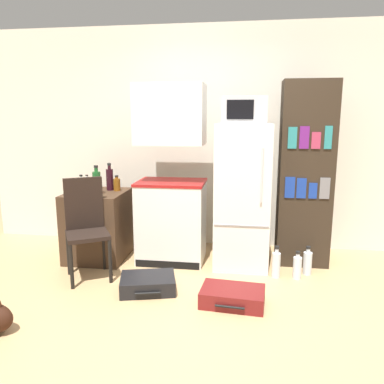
{
  "coord_description": "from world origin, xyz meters",
  "views": [
    {
      "loc": [
        0.34,
        -2.69,
        1.6
      ],
      "look_at": [
        -0.16,
        0.85,
        0.89
      ],
      "focal_mm": 35.0,
      "sensor_mm": 36.0,
      "label": 1
    }
  ],
  "objects": [
    {
      "name": "refrigerator",
      "position": [
        0.33,
        1.3,
        0.77
      ],
      "size": [
        0.58,
        0.63,
        1.54
      ],
      "color": "silver",
      "rests_on": "ground_plane"
    },
    {
      "name": "bottle_amber_beer",
      "position": [
        -1.1,
        1.37,
        0.85
      ],
      "size": [
        0.08,
        0.08,
        0.18
      ],
      "color": "brown",
      "rests_on": "side_table"
    },
    {
      "name": "kitchen_hutch",
      "position": [
        -0.46,
        1.32,
        0.9
      ],
      "size": [
        0.75,
        0.56,
        1.96
      ],
      "color": "silver",
      "rests_on": "ground_plane"
    },
    {
      "name": "bookshelf",
      "position": [
        1.0,
        1.43,
        0.99
      ],
      "size": [
        0.56,
        0.34,
        1.99
      ],
      "color": "#2D2319",
      "rests_on": "ground_plane"
    },
    {
      "name": "side_table",
      "position": [
        -1.31,
        1.26,
        0.39
      ],
      "size": [
        0.64,
        0.67,
        0.78
      ],
      "color": "#422D1E",
      "rests_on": "ground_plane"
    },
    {
      "name": "wall_back",
      "position": [
        0.2,
        2.0,
        1.35
      ],
      "size": [
        6.4,
        0.1,
        2.7
      ],
      "color": "silver",
      "rests_on": "ground_plane"
    },
    {
      "name": "bottle_ketchup_red",
      "position": [
        -1.37,
        1.46,
        0.86
      ],
      "size": [
        0.07,
        0.07,
        0.19
      ],
      "color": "#AD1914",
      "rests_on": "side_table"
    },
    {
      "name": "bottle_milk_white",
      "position": [
        -1.46,
        1.21,
        0.86
      ],
      "size": [
        0.07,
        0.07,
        0.2
      ],
      "color": "white",
      "rests_on": "side_table"
    },
    {
      "name": "chair",
      "position": [
        -1.23,
        0.77,
        0.58
      ],
      "size": [
        0.55,
        0.55,
        1.01
      ],
      "rotation": [
        0.0,
        0.0,
        0.53
      ],
      "color": "black",
      "rests_on": "ground_plane"
    },
    {
      "name": "water_bottle_back",
      "position": [
        0.69,
        0.98,
        0.14
      ],
      "size": [
        0.08,
        0.08,
        0.33
      ],
      "color": "silver",
      "rests_on": "ground_plane"
    },
    {
      "name": "suitcase_large_flat",
      "position": [
        0.27,
        0.35,
        0.07
      ],
      "size": [
        0.58,
        0.41,
        0.14
      ],
      "rotation": [
        0.0,
        0.0,
        -0.09
      ],
      "color": "maroon",
      "rests_on": "ground_plane"
    },
    {
      "name": "water_bottle_middle",
      "position": [
        1.02,
        1.1,
        0.13
      ],
      "size": [
        0.09,
        0.09,
        0.3
      ],
      "color": "silver",
      "rests_on": "ground_plane"
    },
    {
      "name": "ground_plane",
      "position": [
        0.0,
        0.0,
        0.0
      ],
      "size": [
        24.0,
        24.0,
        0.0
      ],
      "primitive_type": "plane",
      "color": "tan"
    },
    {
      "name": "bottle_wine_dark",
      "position": [
        -1.19,
        1.39,
        0.91
      ],
      "size": [
        0.08,
        0.08,
        0.31
      ],
      "color": "black",
      "rests_on": "side_table"
    },
    {
      "name": "bowl",
      "position": [
        -1.5,
        1.02,
        0.8
      ],
      "size": [
        0.13,
        0.13,
        0.04
      ],
      "color": "silver",
      "rests_on": "side_table"
    },
    {
      "name": "bottle_clear_short",
      "position": [
        -1.54,
        1.54,
        0.84
      ],
      "size": [
        0.07,
        0.07,
        0.15
      ],
      "color": "silver",
      "rests_on": "side_table"
    },
    {
      "name": "bottle_green_tall",
      "position": [
        -1.25,
        1.14,
        0.91
      ],
      "size": [
        0.09,
        0.09,
        0.32
      ],
      "color": "#1E6028",
      "rests_on": "side_table"
    },
    {
      "name": "water_bottle_front",
      "position": [
        0.9,
        0.98,
        0.12
      ],
      "size": [
        0.09,
        0.09,
        0.29
      ],
      "color": "silver",
      "rests_on": "ground_plane"
    },
    {
      "name": "microwave",
      "position": [
        0.33,
        1.3,
        1.68
      ],
      "size": [
        0.45,
        0.41,
        0.28
      ],
      "color": "#B7B7BC",
      "rests_on": "refrigerator"
    },
    {
      "name": "suitcase_small_flat",
      "position": [
        -0.53,
        0.5,
        0.07
      ],
      "size": [
        0.58,
        0.48,
        0.14
      ],
      "rotation": [
        0.0,
        0.0,
        0.25
      ],
      "color": "black",
      "rests_on": "ground_plane"
    }
  ]
}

